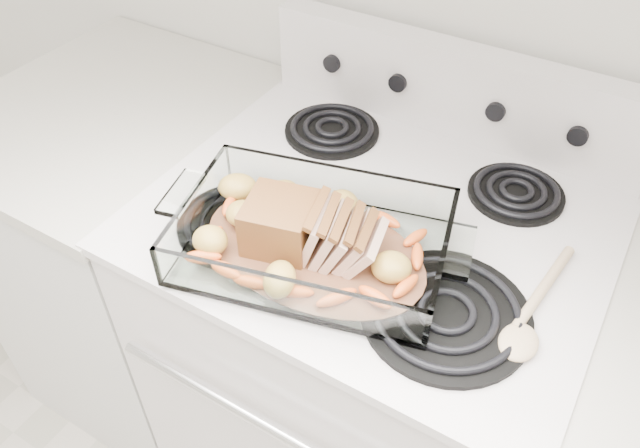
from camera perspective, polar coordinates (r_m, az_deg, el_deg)
The scene contains 6 objects.
electric_range at distance 1.43m, azimuth 4.30°, elevation -12.34°, with size 0.78×0.70×1.12m.
counter_left at distance 1.72m, azimuth -15.70°, elevation -2.80°, with size 0.58×0.68×0.93m.
baking_dish at distance 0.98m, azimuth -0.60°, elevation -1.85°, with size 0.41×0.27×0.08m.
pork_roast at distance 0.97m, azimuth -1.67°, elevation -0.24°, with size 0.22×0.10×0.08m.
roast_vegetables at distance 1.00m, azimuth 0.32°, elevation -0.13°, with size 0.37×0.20×0.05m.
wooden_spoon at distance 0.96m, azimuth 18.65°, elevation -8.08°, with size 0.05×0.25×0.02m.
Camera 1 is at (0.33, 0.91, 1.66)m, focal length 35.00 mm.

